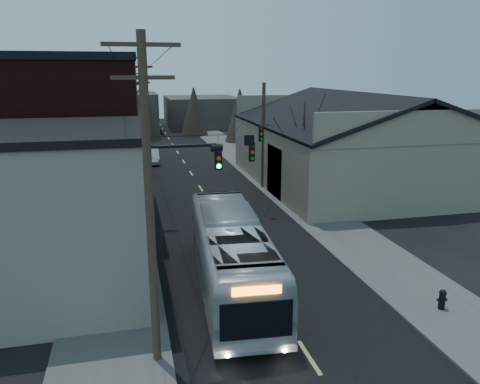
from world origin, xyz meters
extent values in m
cube|color=black|center=(0.00, 30.00, 0.01)|extent=(9.00, 110.00, 0.02)
cube|color=#474744|center=(-6.50, 30.00, 0.06)|extent=(4.00, 110.00, 0.12)
cube|color=#474744|center=(6.50, 30.00, 0.06)|extent=(4.00, 110.00, 0.12)
cube|color=slate|center=(-9.00, 9.00, 3.50)|extent=(8.00, 8.00, 7.00)
cube|color=black|center=(-10.00, 20.00, 5.00)|extent=(10.00, 12.00, 10.00)
cube|color=#312B27|center=(-9.50, 36.00, 3.50)|extent=(9.00, 14.00, 7.00)
cube|color=gray|center=(13.00, 25.00, 2.50)|extent=(16.00, 20.00, 5.00)
cube|color=black|center=(9.00, 25.00, 6.30)|extent=(8.16, 20.60, 2.86)
cube|color=black|center=(17.00, 25.00, 6.30)|extent=(8.16, 20.60, 2.86)
cube|color=#312B27|center=(-6.00, 65.00, 3.00)|extent=(10.00, 12.00, 6.00)
cube|color=#312B27|center=(7.00, 70.00, 2.50)|extent=(12.00, 14.00, 5.00)
cone|color=black|center=(6.50, 20.00, 3.60)|extent=(0.40, 0.40, 7.20)
cylinder|color=#382B1E|center=(-5.00, 3.00, 5.25)|extent=(0.28, 0.28, 10.50)
cube|color=#382B1E|center=(-5.00, 3.00, 10.10)|extent=(2.20, 0.12, 0.12)
cylinder|color=#382B1E|center=(-5.00, 18.00, 5.00)|extent=(0.28, 0.28, 10.00)
cube|color=#382B1E|center=(-5.00, 18.00, 9.60)|extent=(2.20, 0.12, 0.12)
cylinder|color=#382B1E|center=(-5.00, 33.00, 4.75)|extent=(0.28, 0.28, 9.50)
cube|color=#382B1E|center=(-5.00, 33.00, 9.10)|extent=(2.20, 0.12, 0.12)
cylinder|color=#382B1E|center=(-5.00, 48.00, 4.50)|extent=(0.28, 0.28, 9.00)
cube|color=#382B1E|center=(-5.00, 48.00, 8.60)|extent=(2.20, 0.12, 0.12)
cylinder|color=#382B1E|center=(5.00, 25.00, 4.25)|extent=(0.28, 0.28, 8.50)
cube|color=black|center=(-2.00, 7.50, 5.95)|extent=(0.28, 0.20, 1.00)
cube|color=black|center=(0.60, 12.00, 5.35)|extent=(0.28, 0.20, 1.00)
cube|color=black|center=(2.80, 18.00, 5.45)|extent=(0.28, 0.20, 1.00)
imported|color=#B6BDC3|center=(-1.43, 7.71, 1.63)|extent=(3.64, 11.89, 3.26)
imported|color=#A8ABB0|center=(-3.37, 37.93, 0.73)|extent=(1.58, 4.46, 1.47)
cylinder|color=black|center=(6.33, 3.73, 0.45)|extent=(0.26, 0.26, 0.65)
sphere|color=black|center=(6.33, 3.73, 0.81)|extent=(0.28, 0.28, 0.28)
cylinder|color=black|center=(6.33, 3.73, 0.50)|extent=(0.40, 0.19, 0.13)
camera|label=1|loc=(-5.48, -10.93, 9.40)|focal=35.00mm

